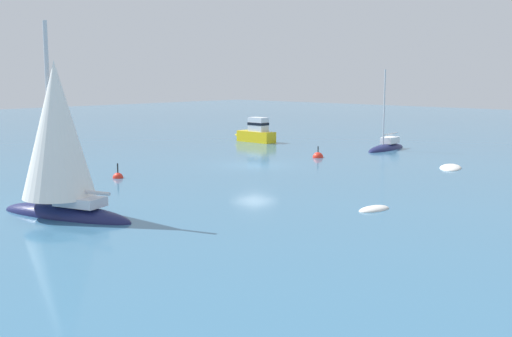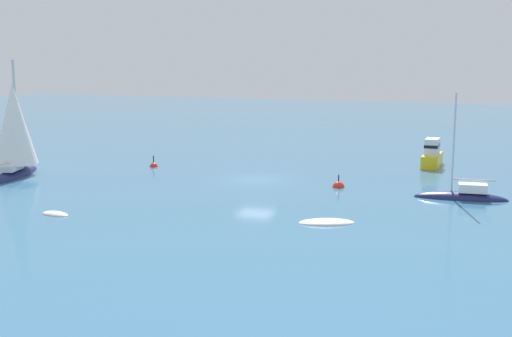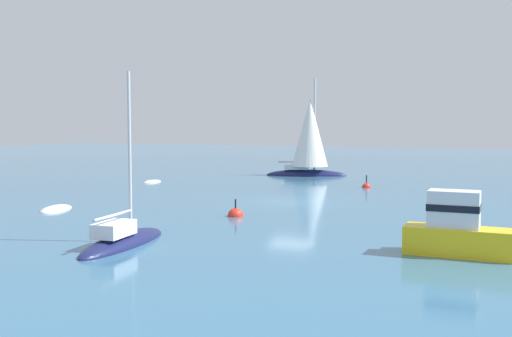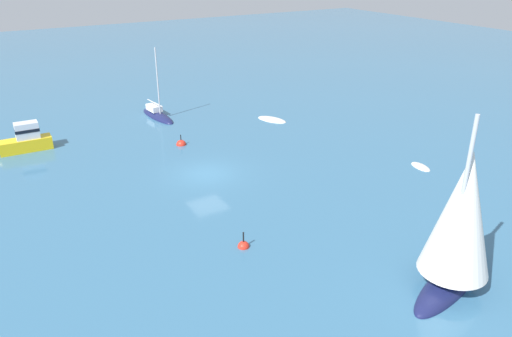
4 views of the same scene
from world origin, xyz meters
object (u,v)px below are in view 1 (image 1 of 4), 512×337
(sloop, at_px, (59,146))
(powerboat, at_px, (255,133))
(rib_1, at_px, (450,168))
(ketch, at_px, (386,148))
(mooring_buoy, at_px, (118,178))
(rib, at_px, (374,210))
(channel_buoy, at_px, (318,158))

(sloop, height_order, powerboat, sloop)
(sloop, distance_m, rib_1, 25.87)
(ketch, relative_size, mooring_buoy, 5.82)
(rib, xyz_separation_m, channel_buoy, (-12.98, -13.08, 0.00))
(rib, xyz_separation_m, ketch, (-20.97, -12.11, 0.12))
(channel_buoy, bearing_deg, powerboat, -114.28)
(sloop, xyz_separation_m, rib_1, (-24.97, 5.98, -3.09))
(powerboat, bearing_deg, channel_buoy, 156.85)
(rib, distance_m, rib_1, 15.03)
(rib_1, distance_m, channel_buoy, 9.82)
(powerboat, distance_m, channel_buoy, 12.12)
(channel_buoy, relative_size, mooring_buoy, 1.04)
(powerboat, relative_size, mooring_buoy, 3.94)
(powerboat, bearing_deg, rib, 144.45)
(sloop, relative_size, rib_1, 2.71)
(ketch, bearing_deg, rib_1, 48.68)
(sloop, relative_size, channel_buoy, 7.16)
(rib, bearing_deg, ketch, 39.00)
(channel_buoy, bearing_deg, rib, 45.23)
(rib, height_order, powerboat, powerboat)
(rib, xyz_separation_m, powerboat, (-17.95, -24.10, 0.85))
(rib_1, bearing_deg, ketch, 31.60)
(channel_buoy, distance_m, mooring_buoy, 15.92)
(sloop, xyz_separation_m, powerboat, (-28.28, -14.72, -2.24))
(powerboat, xyz_separation_m, mooring_buoy, (20.60, 7.97, -0.84))
(powerboat, height_order, channel_buoy, powerboat)
(ketch, bearing_deg, mooring_buoy, -14.94)
(rib_1, bearing_deg, rib, 170.72)
(sloop, xyz_separation_m, mooring_buoy, (-7.69, -6.75, -3.08))
(ketch, height_order, mooring_buoy, ketch)
(rib_1, xyz_separation_m, channel_buoy, (1.66, -9.68, 0.00))
(rib_1, bearing_deg, channel_buoy, 77.38)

